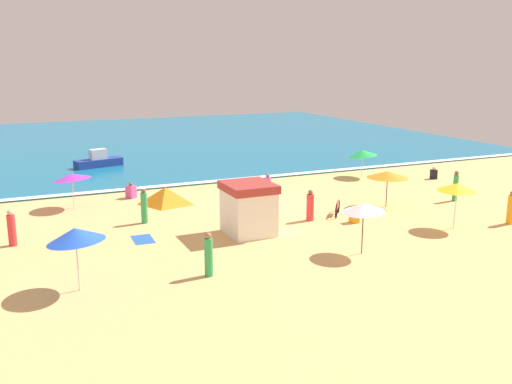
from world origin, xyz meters
The scene contains 25 objects.
ground_plane centered at (0.00, 0.00, 0.00)m, with size 60.00×60.00×0.00m, color #E5B26B.
ocean_water centered at (0.00, 28.00, 0.05)m, with size 60.00×44.00×0.10m, color #146B93.
wave_breaker_foam centered at (0.00, 6.30, 0.10)m, with size 57.00×0.70×0.01m, color white.
lifeguard_cabana centered at (-2.85, -5.08, 1.25)m, with size 2.19×2.43×2.44m.
beach_umbrella_0 centered at (9.65, 3.85, 1.69)m, with size 2.83×2.82×2.01m.
beach_umbrella_1 centered at (-10.99, -8.80, 2.07)m, with size 2.85×2.84×2.40m.
beach_umbrella_2 centered at (6.16, -3.62, 1.83)m, with size 3.24×3.24×2.02m.
beach_umbrella_3 centered at (-9.80, 3.17, 1.78)m, with size 2.86×2.86×2.05m.
beach_umbrella_4 centered at (6.61, -8.37, 2.05)m, with size 2.27×2.27×2.27m.
beach_umbrella_5 centered at (0.41, -9.61, 2.00)m, with size 1.87×1.85×2.25m.
beach_tent centered at (-4.98, 1.80, 0.51)m, with size 2.95×2.71×1.02m.
parked_bicycle centered at (2.75, -3.98, 0.38)m, with size 1.18×1.46×0.76m.
beachgoer_0 centered at (2.75, -5.54, 0.34)m, with size 0.45×0.45×0.82m.
beachgoer_1 centered at (-6.42, 4.25, 0.40)m, with size 0.67×0.67×0.96m.
beachgoer_2 centered at (13.81, 1.25, 0.38)m, with size 0.46×0.46×0.87m.
beachgoer_3 centered at (0.90, -4.31, 0.74)m, with size 0.47×0.47×1.60m.
beachgoer_4 centered at (-6.91, -1.32, 0.84)m, with size 0.41×0.41×1.77m.
beachgoer_6 centered at (-6.33, -9.37, 0.82)m, with size 0.35×0.35×1.72m.
beachgoer_7 centered at (-13.03, -2.46, 0.77)m, with size 0.48×0.48×1.64m.
beachgoer_8 centered at (0.22, -0.69, 0.86)m, with size 0.44×0.44×1.84m.
beachgoer_9 centered at (10.64, -4.14, 0.86)m, with size 0.34×0.34×1.77m.
beachgoer_10 centered at (9.72, -8.91, 0.78)m, with size 0.44×0.44×1.68m.
beach_towel_0 centered at (1.00, 0.56, 0.01)m, with size 1.09×1.70×0.01m.
beach_towel_1 centered at (-7.61, -3.93, 0.01)m, with size 0.95×1.49×0.01m.
small_boat_0 centered at (-6.66, 14.88, 0.54)m, with size 3.70×1.98×1.34m.
Camera 1 is at (-12.85, -28.30, 7.94)m, focal length 39.32 mm.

